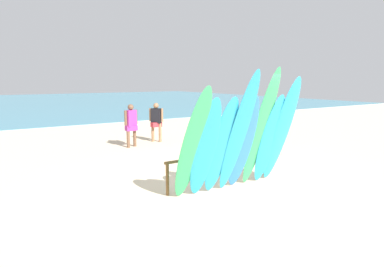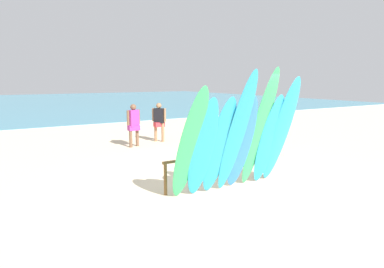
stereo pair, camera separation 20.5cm
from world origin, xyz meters
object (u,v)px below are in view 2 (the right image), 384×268
(surfboard_green_5, at_px, (260,129))
(beachgoer_by_water, at_px, (134,122))
(beachgoer_photographing, at_px, (159,119))
(beach_chair_blue, at_px, (271,141))
(surfboard_green_0, at_px, (190,145))
(surfboard_teal_2, at_px, (219,147))
(surfboard_teal_7, at_px, (281,131))
(beach_chair_red, at_px, (250,135))
(surfboard_teal_6, at_px, (268,140))
(beach_chair_striped, at_px, (233,144))
(surfboard_teal_3, at_px, (237,134))
(surfboard_teal_1, at_px, (203,149))
(surfboard_rack, at_px, (220,160))
(surfboard_blue_4, at_px, (242,143))

(surfboard_green_5, relative_size, beachgoer_by_water, 1.82)
(beachgoer_photographing, xyz_separation_m, beach_chair_blue, (2.00, -3.97, -0.44))
(surfboard_green_0, distance_m, beachgoer_by_water, 6.07)
(surfboard_teal_2, distance_m, beachgoer_photographing, 6.59)
(surfboard_teal_7, xyz_separation_m, beach_chair_red, (2.31, 3.66, -0.81))
(surfboard_teal_2, bearing_deg, beachgoer_by_water, 81.38)
(surfboard_teal_6, distance_m, beach_chair_striped, 2.81)
(surfboard_teal_6, distance_m, beach_chair_blue, 3.37)
(surfboard_green_0, xyz_separation_m, beach_chair_striped, (3.18, 2.65, -0.72))
(surfboard_teal_3, distance_m, surfboard_green_5, 0.75)
(beach_chair_striped, bearing_deg, surfboard_teal_1, -154.08)
(surfboard_teal_7, bearing_deg, surfboard_teal_2, 177.66)
(surfboard_green_5, distance_m, surfboard_teal_6, 0.45)
(surfboard_teal_6, height_order, beach_chair_striped, surfboard_teal_6)
(beach_chair_red, bearing_deg, surfboard_teal_3, -121.23)
(beach_chair_red, height_order, beach_chair_blue, same)
(surfboard_rack, xyz_separation_m, beachgoer_photographing, (1.29, 5.70, 0.30))
(surfboard_teal_3, xyz_separation_m, beach_chair_striped, (2.12, 2.73, -0.87))
(surfboard_teal_1, bearing_deg, beach_chair_red, 43.78)
(surfboard_teal_2, distance_m, beach_chair_striped, 3.63)
(surfboard_teal_6, xyz_separation_m, beach_chair_blue, (2.38, 2.31, -0.62))
(surfboard_rack, xyz_separation_m, surfboard_green_5, (0.58, -0.65, 0.77))
(surfboard_teal_2, height_order, beach_chair_red, surfboard_teal_2)
(beach_chair_blue, relative_size, beach_chair_striped, 0.97)
(surfboard_teal_1, xyz_separation_m, beach_chair_striped, (2.87, 2.62, -0.62))
(surfboard_teal_2, distance_m, surfboard_teal_3, 0.45)
(beachgoer_by_water, bearing_deg, beach_chair_blue, -66.18)
(surfboard_teal_2, bearing_deg, beach_chair_red, 38.90)
(surfboard_teal_2, height_order, surfboard_blue_4, surfboard_blue_4)
(surfboard_teal_1, xyz_separation_m, surfboard_blue_4, (1.05, 0.07, 0.00))
(surfboard_rack, relative_size, surfboard_green_5, 1.05)
(surfboard_green_0, xyz_separation_m, surfboard_blue_4, (1.36, 0.09, -0.10))
(surfboard_teal_1, distance_m, surfboard_teal_7, 2.17)
(surfboard_rack, height_order, surfboard_teal_7, surfboard_teal_7)
(surfboard_teal_1, bearing_deg, surfboard_blue_4, 7.92)
(surfboard_blue_4, xyz_separation_m, beach_chair_red, (3.42, 3.61, -0.63))
(surfboard_teal_3, xyz_separation_m, surfboard_green_5, (0.74, 0.12, 0.03))
(surfboard_green_5, height_order, beach_chair_striped, surfboard_green_5)
(beachgoer_by_water, bearing_deg, surfboard_rack, -109.48)
(surfboard_rack, height_order, surfboard_teal_3, surfboard_teal_3)
(surfboard_green_0, relative_size, surfboard_teal_3, 0.89)
(surfboard_teal_7, bearing_deg, surfboard_rack, 150.49)
(surfboard_teal_3, bearing_deg, surfboard_rack, 76.50)
(surfboard_blue_4, relative_size, beachgoer_photographing, 1.48)
(surfboard_teal_6, distance_m, beach_chair_red, 4.51)
(surfboard_teal_2, bearing_deg, surfboard_rack, 48.76)
(surfboard_teal_1, xyz_separation_m, surfboard_teal_2, (0.41, 0.02, -0.00))
(surfboard_blue_4, xyz_separation_m, beachgoer_photographing, (1.16, 6.29, -0.19))
(surfboard_teal_2, bearing_deg, surfboard_teal_1, 179.49)
(surfboard_teal_1, bearing_deg, surfboard_teal_2, 6.97)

